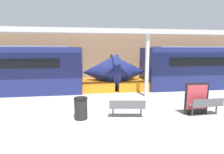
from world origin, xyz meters
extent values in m
plane|color=#A8A093|center=(0.00, 0.00, 0.00)|extent=(60.00, 60.00, 0.00)
cube|color=#937051|center=(0.00, 10.91, 2.50)|extent=(56.00, 0.20, 5.00)
cone|color=navy|center=(2.09, 6.82, 1.32)|extent=(2.59, 2.63, 2.63)
cube|color=orange|center=(2.34, 6.82, 0.35)|extent=(2.34, 2.47, 0.70)
cone|color=navy|center=(-0.03, 6.82, 1.32)|extent=(2.59, 2.63, 2.63)
cube|color=orange|center=(-0.28, 6.82, 0.35)|extent=(2.34, 2.47, 0.70)
cube|color=#4C4F54|center=(0.71, 1.20, 0.46)|extent=(1.58, 0.67, 0.04)
cube|color=#4C4F54|center=(0.68, 1.01, 0.64)|extent=(1.52, 0.27, 0.32)
cylinder|color=#4C4F54|center=(0.11, 1.30, 0.22)|extent=(0.07, 0.07, 0.44)
cylinder|color=#4C4F54|center=(1.32, 1.11, 0.22)|extent=(0.07, 0.07, 0.44)
cube|color=#4C4F54|center=(4.25, 0.96, 0.46)|extent=(1.54, 0.51, 0.04)
cube|color=#4C4F54|center=(4.26, 0.76, 0.64)|extent=(1.52, 0.11, 0.32)
cylinder|color=#4C4F54|center=(3.64, 0.93, 0.22)|extent=(0.07, 0.07, 0.44)
cylinder|color=#4C4F54|center=(4.86, 0.99, 0.22)|extent=(0.07, 0.07, 0.44)
cylinder|color=black|center=(-1.28, 1.28, 0.43)|extent=(0.55, 0.55, 0.87)
cylinder|color=black|center=(-1.28, 1.28, 0.90)|extent=(0.58, 0.58, 0.06)
cube|color=black|center=(3.91, 1.10, 0.73)|extent=(1.13, 0.06, 1.47)
cube|color=#B73842|center=(3.91, 1.06, 0.81)|extent=(0.96, 0.01, 1.12)
cylinder|color=silver|center=(2.71, 4.45, 1.94)|extent=(0.25, 0.25, 3.87)
cube|color=#B7B7BC|center=(2.71, 4.45, 4.01)|extent=(28.00, 0.60, 0.28)
camera|label=1|loc=(-0.96, -5.96, 2.89)|focal=28.00mm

